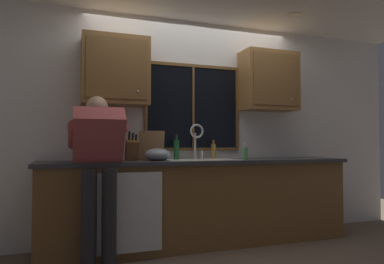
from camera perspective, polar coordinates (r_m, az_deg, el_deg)
The scene contains 22 objects.
back_wall at distance 4.15m, azimuth -0.15°, elevation 0.54°, with size 5.73×0.12×2.55m, color silver.
ceiling_downlight_right at distance 4.27m, azimuth 16.42°, elevation 17.95°, with size 0.14×0.14×0.01m, color #FFEAB2.
window_glass at distance 4.11m, azimuth 0.22°, elevation 4.06°, with size 1.10×0.02×0.95m, color black.
window_frame_top at distance 4.18m, azimuth 0.26°, elevation 10.80°, with size 1.17×0.02×0.04m, color brown.
window_frame_bottom at distance 4.08m, azimuth 0.26°, elevation -2.82°, with size 1.17×0.02×0.04m, color brown.
window_frame_left at distance 3.95m, azimuth -7.55°, elevation 4.32°, with size 0.04×0.02×0.95m, color brown.
window_frame_right at distance 4.32m, azimuth 7.40°, elevation 3.79°, with size 0.04×0.02×0.95m, color brown.
window_mullion_center at distance 4.10m, azimuth 0.27°, elevation 4.08°, with size 0.02×0.02×0.95m, color brown.
lower_cabinet_run at distance 3.88m, azimuth 1.56°, elevation -11.67°, with size 3.33×0.58×0.88m, color brown.
countertop at distance 3.81m, azimuth 1.66°, elevation -4.88°, with size 3.39×0.62×0.04m, color #38383D.
dishwasher_front at distance 3.36m, azimuth -10.07°, elevation -12.85°, with size 0.60×0.02×0.74m, color white.
upper_cabinet_left at distance 3.80m, azimuth -12.43°, elevation 9.72°, with size 0.69×0.36×0.72m.
upper_cabinet_right at distance 4.41m, azimuth 12.47°, elevation 8.10°, with size 0.69×0.36×0.72m.
sink at distance 3.82m, azimuth 1.67°, elevation -6.03°, with size 0.80×0.46×0.21m.
faucet at distance 3.99m, azimuth 0.85°, elevation -0.82°, with size 0.18×0.09×0.40m.
person_standing at distance 3.26m, azimuth -15.10°, elevation -4.25°, with size 0.53×0.69×1.56m.
knife_block at distance 3.65m, azimuth -9.85°, elevation -2.96°, with size 0.12×0.18×0.32m.
cutting_board at distance 3.87m, azimuth -6.64°, elevation -2.19°, with size 0.28×0.02×0.32m, color #997047.
mixing_bowl at distance 3.64m, azimuth -5.67°, elevation -3.73°, with size 0.27×0.27×0.14m, color #8C99A8.
soap_dispenser at distance 3.84m, azimuth 8.67°, elevation -3.47°, with size 0.06×0.07×0.19m.
bottle_green_glass at distance 3.89m, azimuth -2.58°, elevation -2.80°, with size 0.06×0.06×0.28m.
bottle_tall_clear at distance 4.07m, azimuth 3.54°, elevation -3.09°, with size 0.06×0.06×0.23m.
Camera 1 is at (-1.35, -3.87, 1.10)m, focal length 32.55 mm.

